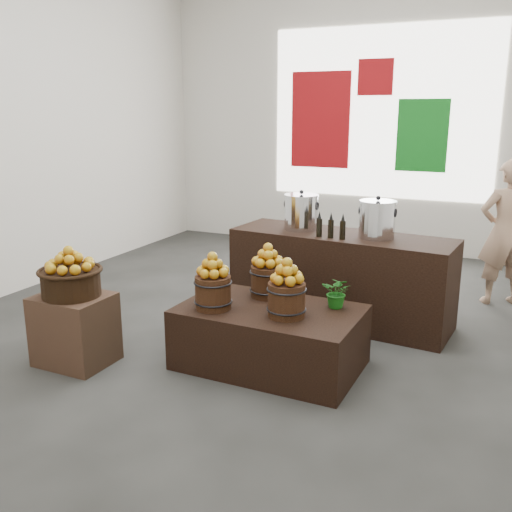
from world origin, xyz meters
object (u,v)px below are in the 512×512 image
at_px(shopper, 505,233).
at_px(display_table, 270,337).
at_px(crate, 75,329).
at_px(counter, 340,278).
at_px(stock_pot_center, 377,220).
at_px(wicker_basket, 71,283).
at_px(stock_pot_left, 301,213).

bearing_deg(shopper, display_table, 30.44).
xyz_separation_m(crate, counter, (1.71, 1.88, 0.15)).
height_order(crate, counter, counter).
xyz_separation_m(crate, stock_pot_center, (2.05, 1.85, 0.76)).
height_order(crate, display_table, crate).
bearing_deg(wicker_basket, stock_pot_left, 56.52).
xyz_separation_m(stock_pot_left, stock_pot_center, (0.78, -0.07, 0.00)).
distance_m(counter, shopper, 1.92).
relative_size(counter, stock_pot_left, 6.47).
height_order(wicker_basket, display_table, wicker_basket).
relative_size(wicker_basket, display_table, 0.32).
bearing_deg(stock_pot_center, wicker_basket, -138.02).
height_order(crate, shopper, shopper).
relative_size(wicker_basket, stock_pot_left, 1.41).
distance_m(crate, shopper, 4.45).
bearing_deg(counter, shopper, 45.77).
height_order(crate, stock_pot_center, stock_pot_center).
relative_size(display_table, stock_pot_left, 4.34).
distance_m(crate, wicker_basket, 0.40).
bearing_deg(stock_pot_center, counter, 174.65).
bearing_deg(display_table, shopper, 57.79).
xyz_separation_m(crate, shopper, (3.15, 3.11, 0.49)).
relative_size(display_table, counter, 0.67).
height_order(stock_pot_left, shopper, shopper).
bearing_deg(display_table, stock_pot_center, 67.05).
distance_m(wicker_basket, stock_pot_left, 2.33).
xyz_separation_m(wicker_basket, stock_pot_left, (1.27, 1.92, 0.36)).
distance_m(crate, stock_pot_center, 2.86).
height_order(display_table, counter, counter).
height_order(crate, wicker_basket, wicker_basket).
relative_size(wicker_basket, stock_pot_center, 1.41).
distance_m(wicker_basket, display_table, 1.68).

